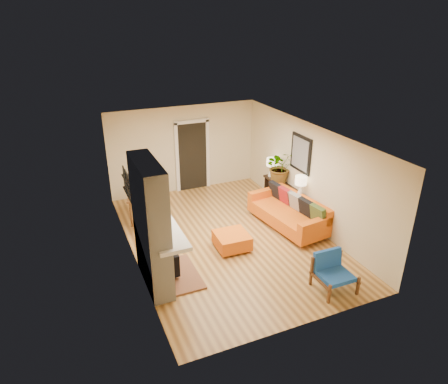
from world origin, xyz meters
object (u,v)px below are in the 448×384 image
(dining_table, at_px, (145,199))
(sofa, at_px, (290,212))
(console_table, at_px, (285,191))
(ottoman, at_px, (232,240))
(lamp_near, at_px, (301,184))
(lamp_far, at_px, (272,165))
(blue_chair, at_px, (332,270))
(houseplant, at_px, (280,167))

(dining_table, bearing_deg, sofa, -28.65)
(sofa, bearing_deg, console_table, 68.63)
(sofa, xyz_separation_m, ottoman, (-1.82, -0.43, -0.17))
(dining_table, height_order, lamp_near, lamp_near)
(sofa, distance_m, ottoman, 1.88)
(lamp_near, height_order, lamp_far, same)
(console_table, height_order, lamp_near, lamp_near)
(dining_table, bearing_deg, blue_chair, -57.87)
(ottoman, relative_size, houseplant, 0.84)
(console_table, distance_m, lamp_far, 0.91)
(sofa, height_order, lamp_far, lamp_far)
(blue_chair, distance_m, houseplant, 3.83)
(console_table, bearing_deg, lamp_far, 90.00)
(blue_chair, height_order, houseplant, houseplant)
(ottoman, bearing_deg, lamp_far, 43.50)
(dining_table, distance_m, lamp_near, 4.04)
(lamp_far, relative_size, houseplant, 0.58)
(dining_table, relative_size, lamp_near, 3.12)
(ottoman, bearing_deg, dining_table, 123.63)
(blue_chair, bearing_deg, lamp_far, 77.29)
(dining_table, bearing_deg, houseplant, -10.65)
(lamp_near, distance_m, houseplant, 1.01)
(lamp_near, distance_m, lamp_far, 1.50)
(blue_chair, relative_size, dining_table, 0.44)
(lamp_far, bearing_deg, dining_table, 177.06)
(ottoman, distance_m, console_table, 2.53)
(dining_table, xyz_separation_m, console_table, (3.64, -0.96, -0.01))
(lamp_far, xyz_separation_m, houseplant, (-0.01, -0.50, 0.12))
(ottoman, relative_size, blue_chair, 1.04)
(dining_table, bearing_deg, ottoman, -56.37)
(sofa, xyz_separation_m, dining_table, (-3.31, 1.81, 0.20))
(console_table, distance_m, houseplant, 0.67)
(console_table, height_order, houseplant, houseplant)
(dining_table, distance_m, houseplant, 3.75)
(lamp_near, bearing_deg, sofa, -159.76)
(ottoman, distance_m, houseplant, 2.82)
(dining_table, height_order, lamp_far, lamp_far)
(ottoman, distance_m, lamp_far, 3.09)
(sofa, bearing_deg, dining_table, 151.35)
(lamp_near, relative_size, lamp_far, 1.00)
(lamp_near, bearing_deg, houseplant, 90.57)
(blue_chair, xyz_separation_m, console_table, (0.93, 3.36, 0.17))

